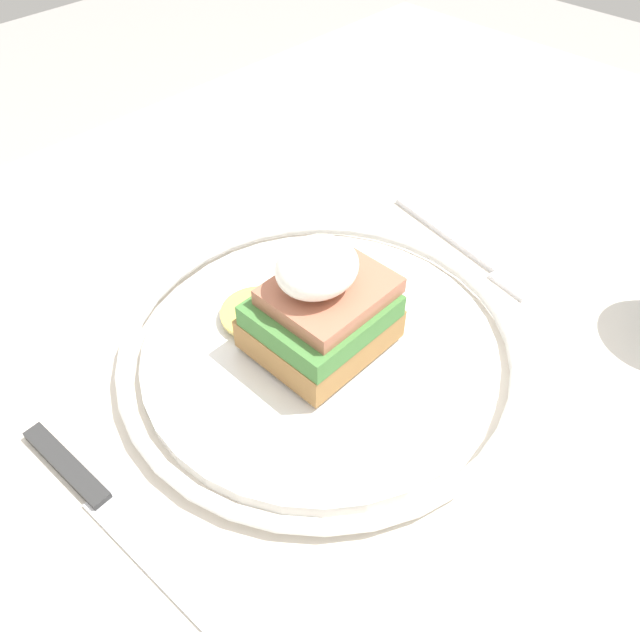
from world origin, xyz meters
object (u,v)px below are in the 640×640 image
at_px(sandwich, 320,307).
at_px(fork, 468,249).
at_px(knife, 99,499).
at_px(plate, 320,347).

xyz_separation_m(sandwich, fork, (-0.17, 0.01, -0.05)).
relative_size(sandwich, knife, 0.68).
xyz_separation_m(plate, fork, (-0.17, 0.01, -0.01)).
bearing_deg(knife, fork, 176.29).
height_order(plate, knife, plate).
relative_size(plate, sandwich, 2.39).
bearing_deg(fork, knife, -3.71).
bearing_deg(fork, sandwich, -2.94).
xyz_separation_m(sandwich, knife, (0.17, -0.01, -0.05)).
xyz_separation_m(plate, sandwich, (0.00, 0.00, 0.04)).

